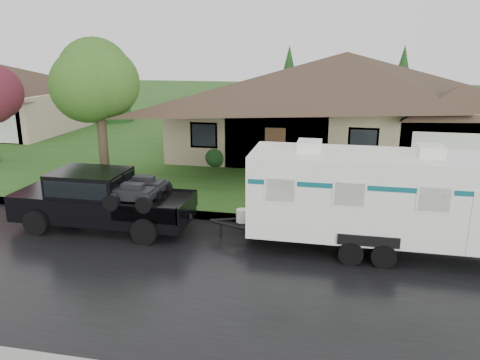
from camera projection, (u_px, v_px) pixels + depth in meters
name	position (u px, v px, depth m)	size (l,w,h in m)	color
ground	(275.00, 249.00, 14.42)	(140.00, 140.00, 0.00)	#284C17
road	(266.00, 279.00, 12.54)	(140.00, 8.00, 0.01)	black
curb	(284.00, 221.00, 16.52)	(140.00, 0.50, 0.15)	gray
lawn	(308.00, 148.00, 28.52)	(140.00, 26.00, 0.15)	#284C17
house_main	(350.00, 92.00, 26.01)	(19.44, 10.80, 6.90)	gray
tree_left_green	(98.00, 82.00, 20.12)	(3.82, 3.82, 6.32)	#382B1E
shrub_row	(342.00, 162.00, 22.61)	(13.60, 1.00, 1.00)	#143814
pickup_truck	(99.00, 198.00, 15.87)	(6.02, 2.29, 2.01)	black
travel_trailer	(368.00, 194.00, 13.96)	(7.43, 2.61, 3.33)	white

